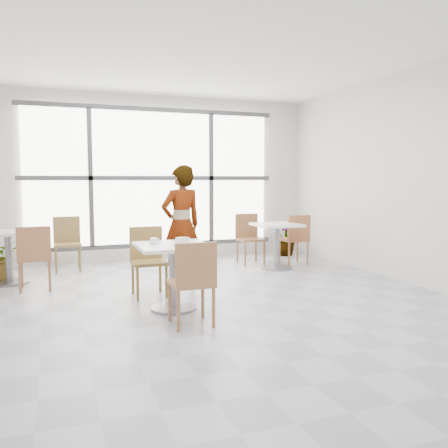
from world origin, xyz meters
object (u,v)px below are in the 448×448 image
object	(u,v)px
oatmeal_bowl	(183,241)
person	(181,225)
chair_near	(193,278)
bg_chair_right_far	(249,235)
coffee_cup	(154,241)
chair_far	(148,256)
bg_table_left	(9,250)
bg_chair_right_near	(296,236)
bg_chair_left_far	(67,240)
bg_chair_left_near	(34,254)
bg_table_right	(277,239)
main_table	(173,264)
plant_right	(285,239)

from	to	relation	value
oatmeal_bowl	person	bearing A→B (deg)	75.61
chair_near	bg_chair_right_far	distance (m)	3.67
coffee_cup	chair_far	bearing A→B (deg)	85.42
chair_near	bg_table_left	distance (m)	3.37
oatmeal_bowl	chair_near	bearing A→B (deg)	-95.32
chair_near	bg_chair_right_near	world-z (taller)	same
bg_chair_right_far	coffee_cup	bearing A→B (deg)	-133.09
coffee_cup	bg_chair_left_far	distance (m)	2.89
chair_far	person	bearing A→B (deg)	37.69
oatmeal_bowl	bg_chair_left_near	world-z (taller)	bg_chair_left_near
bg_chair_right_near	bg_chair_right_far	distance (m)	0.82
chair_far	oatmeal_bowl	size ratio (longest dim) A/B	4.14
bg_table_right	chair_near	bearing A→B (deg)	-131.01
bg_chair_right_far	bg_chair_left_near	bearing A→B (deg)	-164.90
oatmeal_bowl	bg_chair_right_near	world-z (taller)	bg_chair_right_near
main_table	person	world-z (taller)	person
chair_far	bg_chair_right_near	xyz separation A→B (m)	(2.81, 1.21, 0.00)
main_table	bg_chair_left_near	bearing A→B (deg)	135.45
person	bg_chair_left_far	xyz separation A→B (m)	(-1.48, 1.63, -0.34)
bg_table_left	main_table	bearing A→B (deg)	-48.23
main_table	bg_table_right	distance (m)	2.84
coffee_cup	bg_chair_right_near	bearing A→B (deg)	33.35
coffee_cup	bg_chair_left_far	xyz separation A→B (m)	(-0.86, 2.74, -0.28)
main_table	chair_near	distance (m)	0.70
bg_table_left	bg_table_right	xyz separation A→B (m)	(4.07, -0.29, 0.00)
main_table	bg_chair_right_far	size ratio (longest dim) A/B	0.92
bg_chair_right_near	plant_right	size ratio (longest dim) A/B	1.32
chair_far	plant_right	world-z (taller)	chair_far
bg_table_left	bg_chair_left_far	world-z (taller)	bg_chair_left_far
chair_near	bg_table_right	distance (m)	3.30
person	bg_table_right	size ratio (longest dim) A/B	2.23
chair_far	bg_table_left	distance (m)	2.16
main_table	bg_table_right	world-z (taller)	same
coffee_cup	person	bearing A→B (deg)	60.93
chair_far	bg_chair_right_far	xyz separation A→B (m)	(2.11, 1.63, 0.00)
chair_near	coffee_cup	distance (m)	0.88
bg_table_left	coffee_cup	bearing A→B (deg)	-49.75
bg_table_right	plant_right	bearing A→B (deg)	56.32
bg_chair_left_far	bg_chair_right_near	world-z (taller)	same
main_table	chair_near	xyz separation A→B (m)	(0.03, -0.69, -0.02)
bg_chair_right_far	main_table	bearing A→B (deg)	-129.10
bg_chair_right_far	oatmeal_bowl	bearing A→B (deg)	-126.83
bg_chair_left_near	person	bearing A→B (deg)	172.33
chair_near	plant_right	distance (m)	4.68
main_table	plant_right	bearing A→B (deg)	44.83
bg_table_right	plant_right	xyz separation A→B (m)	(0.77, 1.15, -0.16)
bg_table_left	bg_chair_right_near	size ratio (longest dim) A/B	0.86
chair_near	bg_chair_left_far	distance (m)	3.71
person	bg_chair_left_near	world-z (taller)	person
main_table	bg_chair_right_far	bearing A→B (deg)	50.90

